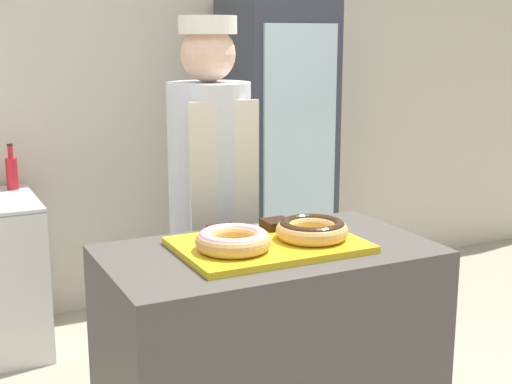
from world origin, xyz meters
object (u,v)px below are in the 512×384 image
brownie_back_left (224,231)px  beverage_fridge (276,155)px  brownie_back_right (277,224)px  donut_chocolate_glaze (312,229)px  bottle_red (12,172)px  baker_person (211,210)px  donut_light_glaze (233,239)px  serving_tray (269,245)px

brownie_back_left → beverage_fridge: size_ratio=0.05×
brownie_back_right → beverage_fridge: 1.79m
donut_chocolate_glaze → bottle_red: bearing=110.7°
brownie_back_left → bottle_red: (-0.49, 1.80, -0.05)m
beverage_fridge → bottle_red: size_ratio=7.36×
baker_person → beverage_fridge: size_ratio=0.93×
donut_light_glaze → donut_chocolate_glaze: bearing=0.0°
serving_tray → beverage_fridge: beverage_fridge is taller
brownie_back_left → bottle_red: bottle_red is taller
donut_chocolate_glaze → beverage_fridge: (0.78, 1.77, -0.06)m
donut_chocolate_glaze → beverage_fridge: size_ratio=0.14×
donut_light_glaze → bottle_red: size_ratio=1.00×
brownie_back_right → bottle_red: (-0.70, 1.80, -0.05)m
serving_tray → brownie_back_right: size_ratio=6.39×
donut_light_glaze → baker_person: bearing=73.6°
serving_tray → bottle_red: bearing=107.1°
donut_chocolate_glaze → baker_person: bearing=98.5°
brownie_back_right → beverage_fridge: beverage_fridge is taller
serving_tray → donut_light_glaze: donut_light_glaze is taller
donut_chocolate_glaze → baker_person: (-0.10, 0.68, -0.07)m
donut_light_glaze → donut_chocolate_glaze: (0.30, 0.00, 0.00)m
serving_tray → bottle_red: bottle_red is taller
serving_tray → beverage_fridge: (0.93, 1.73, -0.01)m
donut_chocolate_glaze → beverage_fridge: 1.93m
serving_tray → donut_light_glaze: 0.16m
serving_tray → baker_person: size_ratio=0.36×
serving_tray → brownie_back_left: brownie_back_left is taller
bottle_red → baker_person: bearing=-63.6°
baker_person → serving_tray: bearing=-94.3°
serving_tray → bottle_red: 2.03m
serving_tray → donut_light_glaze: bearing=-166.3°
donut_light_glaze → serving_tray: bearing=13.7°
donut_light_glaze → beverage_fridge: (1.08, 1.77, -0.06)m
baker_person → donut_light_glaze: bearing=-106.4°
donut_light_glaze → donut_chocolate_glaze: same height
donut_chocolate_glaze → baker_person: baker_person is taller
donut_chocolate_glaze → baker_person: size_ratio=0.15×
donut_chocolate_glaze → serving_tray: bearing=166.3°
donut_light_glaze → brownie_back_right: donut_light_glaze is taller
donut_chocolate_glaze → brownie_back_right: 0.19m
brownie_back_left → beverage_fridge: bearing=56.7°
donut_light_glaze → brownie_back_left: (0.04, 0.18, -0.02)m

